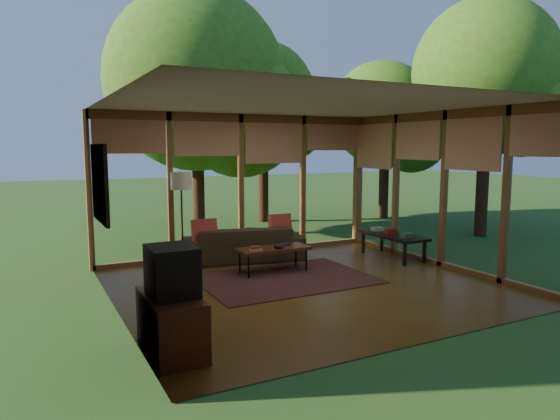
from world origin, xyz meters
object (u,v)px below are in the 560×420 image
coffee_table (273,249)px  side_console (393,236)px  sofa (243,243)px  media_cabinet (171,324)px  television (172,271)px  floor_lamp (181,186)px

coffee_table → side_console: side_console is taller
sofa → coffee_table: sofa is taller
coffee_table → side_console: 2.49m
media_cabinet → television: (0.02, 0.00, 0.55)m
sofa → media_cabinet: (-2.29, -3.49, -0.02)m
sofa → television: bearing=68.9°
floor_lamp → media_cabinet: bearing=-108.2°
coffee_table → side_console: (2.49, -0.05, 0.02)m
floor_lamp → side_console: floor_lamp is taller
television → floor_lamp: (1.17, 3.62, 0.56)m
floor_lamp → side_console: size_ratio=1.18×
television → coffee_table: (2.36, 2.43, -0.46)m
media_cabinet → floor_lamp: 3.97m
sofa → side_console: size_ratio=1.56×
coffee_table → side_console: bearing=-1.2°
media_cabinet → coffee_table: media_cabinet is taller
television → sofa: bearing=57.0°
floor_lamp → coffee_table: bearing=-45.1°
sofa → television: size_ratio=3.98×
sofa → floor_lamp: bearing=4.9°
sofa → media_cabinet: 4.17m
television → coffee_table: television is taller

